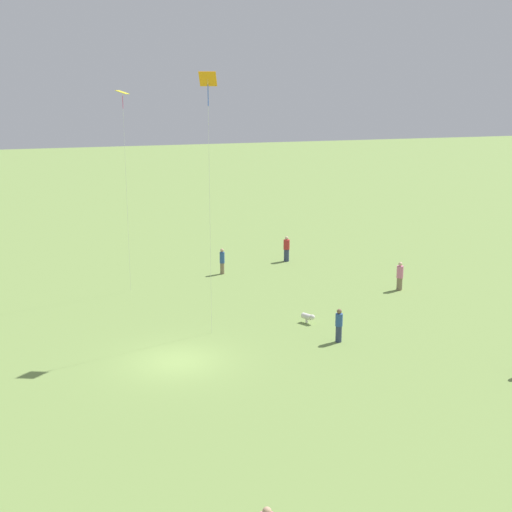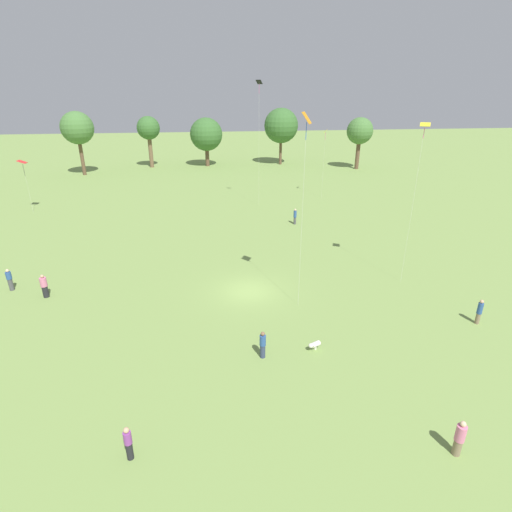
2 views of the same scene
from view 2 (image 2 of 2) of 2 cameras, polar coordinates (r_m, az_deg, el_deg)
ground_plane at (r=30.04m, az=-1.04°, el=-5.04°), size 240.00×240.00×0.00m
tree_0 at (r=76.67m, az=-24.18°, el=16.31°), size 5.40×5.40×10.61m
tree_1 at (r=80.42m, az=-15.12°, el=17.13°), size 4.23×4.23×9.37m
tree_2 at (r=79.87m, az=-7.12°, el=16.84°), size 6.13×6.13×9.03m
tree_3 at (r=81.22m, az=3.61°, el=18.07°), size 6.55×6.55×10.66m
tree_4 at (r=78.62m, az=14.61°, el=16.84°), size 4.76×4.76×9.27m
person_0 at (r=35.04m, az=-31.74°, el=-2.91°), size 0.46×0.46×1.73m
person_1 at (r=44.77m, az=5.59°, el=5.65°), size 0.44×0.44×1.77m
person_2 at (r=32.65m, az=-28.00°, el=-3.83°), size 0.62×0.62×1.78m
person_3 at (r=29.43m, az=29.29°, el=-6.94°), size 0.35×0.35×1.73m
person_4 at (r=18.51m, az=-17.77°, el=-24.10°), size 0.46×0.46×1.64m
person_5 at (r=22.81m, az=0.96°, el=-12.54°), size 0.38×0.38×1.68m
person_7 at (r=19.73m, az=27.06°, el=-22.18°), size 0.54×0.54×1.75m
kite_2 at (r=24.73m, az=7.19°, el=17.51°), size 0.79×0.94×12.80m
kite_3 at (r=55.64m, az=9.88°, el=16.65°), size 0.66×0.76×9.12m
kite_4 at (r=30.58m, az=22.79°, el=15.44°), size 0.89×0.88×11.91m
kite_5 at (r=50.24m, az=0.45°, el=22.31°), size 0.85×0.83×14.96m
kite_6 at (r=55.12m, az=-30.40°, el=11.35°), size 0.90×0.95×6.31m
dog_0 at (r=23.88m, az=8.32°, el=-12.44°), size 0.78×0.56×0.53m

